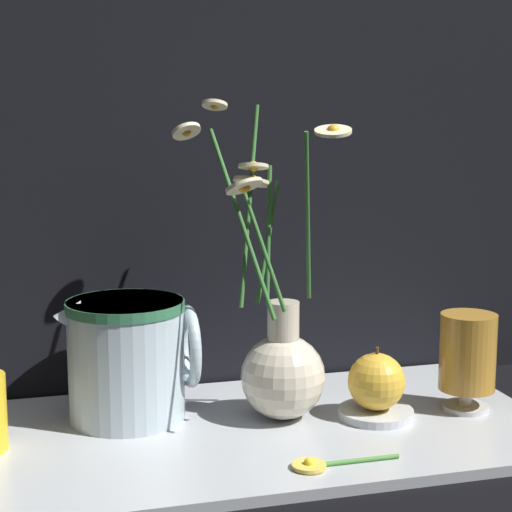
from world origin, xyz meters
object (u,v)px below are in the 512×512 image
object	(u,v)px
tea_glass	(468,355)
vase_with_flowers	(282,361)
orange_fruit	(376,382)
ceramic_pitcher	(128,355)

from	to	relation	value
tea_glass	vase_with_flowers	bearing A→B (deg)	171.89
orange_fruit	tea_glass	bearing A→B (deg)	-2.21
vase_with_flowers	orange_fruit	xyz separation A→B (m)	(0.11, -0.03, -0.03)
vase_with_flowers	tea_glass	xyz separation A→B (m)	(0.23, -0.03, 0.00)
vase_with_flowers	ceramic_pitcher	size ratio (longest dim) A/B	2.29
ceramic_pitcher	orange_fruit	size ratio (longest dim) A/B	2.15
vase_with_flowers	tea_glass	world-z (taller)	vase_with_flowers
vase_with_flowers	orange_fruit	world-z (taller)	vase_with_flowers
tea_glass	orange_fruit	bearing A→B (deg)	177.79
vase_with_flowers	tea_glass	distance (m)	0.23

